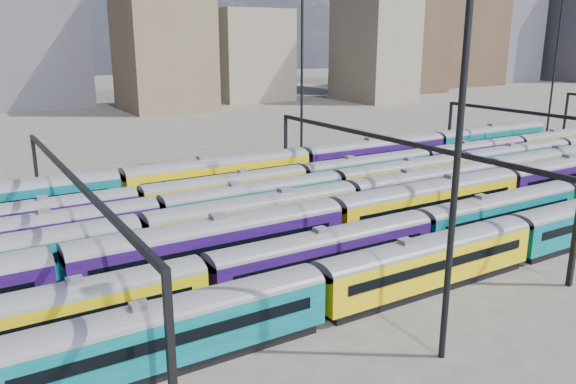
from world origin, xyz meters
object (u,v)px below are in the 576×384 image
rake_1 (421,228)px  mast_2 (461,109)px  rake_0 (516,233)px  rake_2 (214,241)px

rake_1 → mast_2: (-9.89, -12.00, 11.52)m
mast_2 → rake_1: bearing=50.5°
rake_0 → mast_2: (-15.30, -7.00, 11.52)m
rake_1 → rake_2: (-16.21, 5.00, 0.38)m
rake_1 → rake_2: size_ratio=1.04×
rake_1 → mast_2: size_ratio=4.45×
rake_2 → mast_2: (6.32, -17.00, 11.14)m
rake_2 → mast_2: 21.28m
mast_2 → rake_2: bearing=110.4°
rake_1 → rake_2: rake_2 is taller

